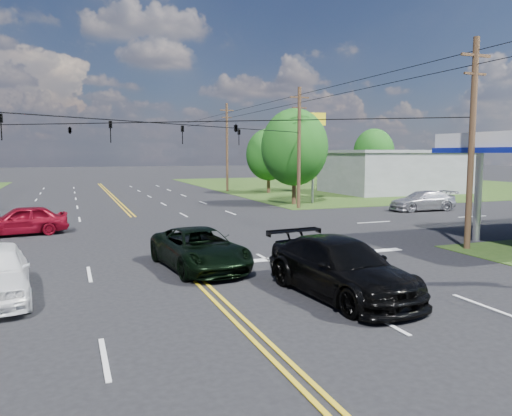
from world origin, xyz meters
name	(u,v)px	position (x,y,z in m)	size (l,w,h in m)	color
ground	(152,235)	(0.00, 12.00, 0.00)	(280.00, 280.00, 0.00)	black
grass_ne	(371,185)	(35.00, 44.00, 0.00)	(46.00, 48.00, 0.03)	#244014
stop_bar	(300,257)	(5.00, 4.00, 0.00)	(10.00, 0.50, 0.02)	silver
retail_ne	(394,173)	(30.00, 32.00, 2.20)	(14.00, 10.00, 4.40)	slate
pole_se	(472,142)	(13.00, 3.00, 4.92)	(1.60, 0.28, 9.50)	#43281C
pole_ne	(299,146)	(13.00, 21.00, 4.92)	(1.60, 0.28, 9.50)	#43281C
pole_right_far	(227,146)	(13.00, 40.00, 5.17)	(1.60, 0.28, 10.00)	#43281C
span_wire_signals	(149,122)	(0.00, 12.00, 6.00)	(26.00, 18.00, 1.13)	black
power_lines	(154,65)	(0.00, 10.00, 8.60)	(26.04, 100.00, 0.64)	black
tree_right_a	(294,147)	(14.00, 24.00, 4.87)	(5.70, 5.70, 8.18)	#43281C
tree_right_b	(269,155)	(16.50, 36.00, 4.22)	(4.94, 4.94, 7.09)	#43281C
tree_far_r	(374,152)	(34.00, 42.00, 4.54)	(5.32, 5.32, 7.63)	#43281C
pickup_dkgreen	(200,249)	(0.50, 3.50, 0.77)	(2.55, 5.54, 1.54)	black
suv_black	(341,268)	(3.69, -1.56, 0.88)	(2.47, 6.08, 1.76)	black
sedan_red	(22,220)	(-6.52, 14.55, 0.79)	(1.87, 4.65, 1.58)	maroon
sedan_far	(422,201)	(21.22, 16.29, 0.76)	(2.14, 5.26, 1.53)	#AAAAAF
polesign_ne	(313,133)	(15.95, 24.36, 6.14)	(2.19, 0.56, 7.91)	#A5A5AA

